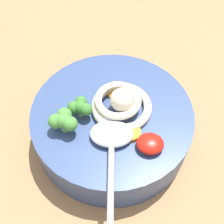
{
  "coord_description": "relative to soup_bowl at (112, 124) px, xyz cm",
  "views": [
    {
      "loc": [
        -2.75,
        27.1,
        46.74
      ],
      "look_at": [
        -1.54,
        1.54,
        10.95
      ],
      "focal_mm": 47.84,
      "sensor_mm": 36.0,
      "label": 1
    }
  ],
  "objects": [
    {
      "name": "table_slab",
      "position": [
        1.54,
        -1.54,
        -5.58
      ],
      "size": [
        112.85,
        112.85,
        4.34
      ],
      "primitive_type": "cube",
      "color": "#936D47",
      "rests_on": "ground"
    },
    {
      "name": "chili_sauce_dollop",
      "position": [
        -5.38,
        5.59,
        4.04
      ],
      "size": [
        3.76,
        3.38,
        1.69
      ],
      "primitive_type": "ellipsoid",
      "color": "#B2190F",
      "rests_on": "soup_bowl"
    },
    {
      "name": "soup_spoon",
      "position": [
        -0.19,
        5.64,
        3.99
      ],
      "size": [
        6.15,
        17.31,
        1.6
      ],
      "rotation": [
        0.0,
        0.0,
        1.6
      ],
      "color": "#B7B7BC",
      "rests_on": "soup_bowl"
    },
    {
      "name": "noodle_pile",
      "position": [
        -1.23,
        -0.73,
        4.42
      ],
      "size": [
        9.82,
        9.62,
        3.95
      ],
      "color": "beige",
      "rests_on": "soup_bowl"
    },
    {
      "name": "soup_bowl",
      "position": [
        0.0,
        0.0,
        0.0
      ],
      "size": [
        24.3,
        24.3,
        6.6
      ],
      "color": "#334775",
      "rests_on": "table_slab"
    },
    {
      "name": "carrot_slice_center",
      "position": [
        -0.34,
        -3.82,
        3.41
      ],
      "size": [
        2.99,
        2.99,
        0.44
      ],
      "primitive_type": "cylinder",
      "color": "orange",
      "rests_on": "soup_bowl"
    },
    {
      "name": "broccoli_floret_left",
      "position": [
        4.5,
        0.57,
        4.98
      ],
      "size": [
        3.61,
        3.1,
        2.85
      ],
      "color": "#7A9E60",
      "rests_on": "soup_bowl"
    },
    {
      "name": "carrot_slice_beside_chili",
      "position": [
        -2.82,
        3.6,
        3.52
      ],
      "size": [
        2.79,
        2.79,
        0.67
      ],
      "primitive_type": "cylinder",
      "color": "orange",
      "rests_on": "soup_bowl"
    },
    {
      "name": "broccoli_floret_near_spoon",
      "position": [
        6.5,
        3.2,
        5.25
      ],
      "size": [
        4.15,
        3.57,
        3.28
      ],
      "color": "#7A9E60",
      "rests_on": "soup_bowl"
    }
  ]
}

